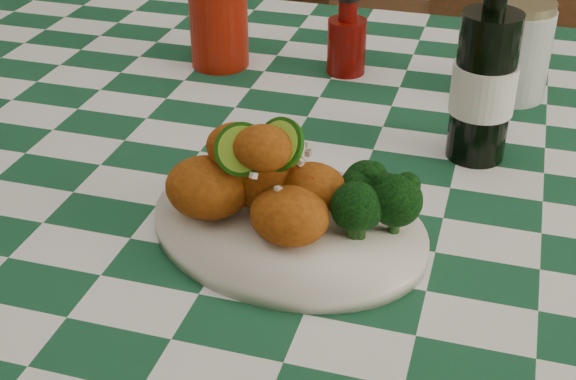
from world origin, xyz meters
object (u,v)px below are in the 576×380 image
(fried_chicken_pile, at_px, (267,173))
(red_tumbler, at_px, (218,16))
(dining_table, at_px, (293,366))
(beer_bottle, at_px, (487,60))
(plate, at_px, (288,228))
(ketchup_bottle, at_px, (347,32))
(wooden_chair_left, at_px, (205,94))
(mason_jar, at_px, (516,50))
(wooden_chair_right, at_px, (517,134))

(fried_chicken_pile, relative_size, red_tumbler, 1.09)
(red_tumbler, bearing_deg, fried_chicken_pile, -63.30)
(dining_table, distance_m, beer_bottle, 0.57)
(plate, xyz_separation_m, ketchup_bottle, (-0.04, 0.43, 0.05))
(beer_bottle, xyz_separation_m, wooden_chair_left, (-0.64, 0.69, -0.43))
(beer_bottle, bearing_deg, red_tumbler, 155.55)
(dining_table, distance_m, plate, 0.46)
(mason_jar, bearing_deg, plate, -115.67)
(dining_table, relative_size, wooden_chair_left, 1.73)
(dining_table, relative_size, plate, 5.53)
(red_tumbler, relative_size, ketchup_bottle, 1.21)
(ketchup_bottle, height_order, wooden_chair_left, wooden_chair_left)
(fried_chicken_pile, xyz_separation_m, wooden_chair_right, (0.26, 0.91, -0.38))
(ketchup_bottle, distance_m, wooden_chair_right, 0.66)
(dining_table, relative_size, mason_jar, 12.16)
(red_tumbler, bearing_deg, mason_jar, 1.33)
(plate, height_order, mason_jar, mason_jar)
(plate, height_order, wooden_chair_right, wooden_chair_right)
(plate, distance_m, fried_chicken_pile, 0.07)
(plate, distance_m, wooden_chair_left, 1.08)
(dining_table, distance_m, wooden_chair_right, 0.77)
(red_tumbler, bearing_deg, plate, -60.91)
(wooden_chair_left, bearing_deg, ketchup_bottle, -23.47)
(plate, height_order, wooden_chair_left, wooden_chair_left)
(beer_bottle, height_order, wooden_chair_right, beer_bottle)
(plate, relative_size, red_tumbler, 1.97)
(wooden_chair_left, bearing_deg, plate, -38.11)
(ketchup_bottle, distance_m, wooden_chair_left, 0.75)
(fried_chicken_pile, xyz_separation_m, mason_jar, (0.22, 0.42, -0.00))
(dining_table, distance_m, ketchup_bottle, 0.51)
(dining_table, height_order, mason_jar, mason_jar)
(fried_chicken_pile, height_order, red_tumbler, red_tumbler)
(dining_table, height_order, fried_chicken_pile, fried_chicken_pile)
(fried_chicken_pile, relative_size, beer_bottle, 0.66)
(ketchup_bottle, bearing_deg, plate, -85.04)
(red_tumbler, xyz_separation_m, beer_bottle, (0.40, -0.18, 0.05))
(ketchup_bottle, height_order, beer_bottle, beer_bottle)
(fried_chicken_pile, bearing_deg, red_tumbler, 116.70)
(wooden_chair_left, bearing_deg, dining_table, -34.82)
(ketchup_bottle, bearing_deg, dining_table, -93.86)
(ketchup_bottle, xyz_separation_m, wooden_chair_right, (0.27, 0.48, -0.37))
(plate, xyz_separation_m, mason_jar, (0.20, 0.42, 0.06))
(dining_table, height_order, red_tumbler, red_tumbler)
(dining_table, xyz_separation_m, wooden_chair_right, (0.29, 0.71, 0.09))
(plate, height_order, fried_chicken_pile, fried_chicken_pile)
(red_tumbler, height_order, mason_jar, red_tumbler)
(beer_bottle, relative_size, wooden_chair_left, 0.26)
(dining_table, xyz_separation_m, mason_jar, (0.25, 0.21, 0.46))
(beer_bottle, bearing_deg, fried_chicken_pile, -130.18)
(fried_chicken_pile, bearing_deg, beer_bottle, 49.82)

